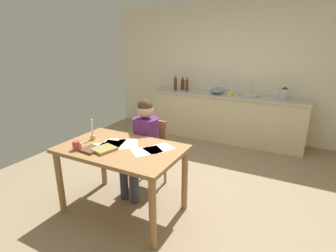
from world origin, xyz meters
TOP-DOWN VIEW (x-y plane):
  - ground_plane at (0.00, 0.00)m, footprint 5.20×5.20m
  - wall_back at (0.00, 2.60)m, footprint 5.20×0.12m
  - kitchen_counter at (0.00, 2.24)m, footprint 2.97×0.64m
  - dining_table at (-0.32, -0.60)m, footprint 1.31×0.82m
  - chair_at_table at (-0.37, 0.05)m, footprint 0.41×0.41m
  - person_seated at (-0.37, -0.10)m, footprint 0.33×0.60m
  - coffee_mug at (-0.69, -0.87)m, footprint 0.11×0.08m
  - candlestick at (-0.75, -0.56)m, footprint 0.06×0.06m
  - book_magazine at (-0.42, -0.76)m, footprint 0.24×0.26m
  - book_cookery at (-0.54, -0.82)m, footprint 0.21×0.20m
  - paper_letter at (-0.50, -0.66)m, footprint 0.35×0.36m
  - paper_bill at (-0.02, -0.56)m, footprint 0.35×0.36m
  - paper_envelope at (-0.46, -0.56)m, footprint 0.28×0.34m
  - paper_receipt at (-0.31, -0.49)m, footprint 0.34×0.36m
  - paper_notice at (-0.47, -0.62)m, footprint 0.27×0.33m
  - paper_flyer at (0.06, -0.44)m, footprint 0.33×0.36m
  - sink_unit at (0.44, 2.24)m, footprint 0.36×0.36m
  - bottle_oil at (-1.03, 2.16)m, footprint 0.07×0.07m
  - bottle_vinegar at (-0.93, 2.29)m, footprint 0.08×0.08m
  - bottle_wine_red at (-0.79, 2.19)m, footprint 0.06×0.06m
  - mixing_bowl at (-0.15, 2.18)m, footprint 0.27×0.27m
  - stovetop_kettle at (1.03, 2.24)m, footprint 0.18×0.18m
  - wine_glass_near_sink at (0.06, 2.39)m, footprint 0.07×0.07m
  - wine_glass_by_kettle at (-0.04, 2.39)m, footprint 0.07×0.07m
  - wine_glass_back_left at (-0.12, 2.39)m, footprint 0.07×0.07m
  - wine_glass_back_right at (-0.25, 2.39)m, footprint 0.07×0.07m
  - teacup_on_counter at (0.13, 2.09)m, footprint 0.12×0.09m

SIDE VIEW (x-z plane):
  - ground_plane at x=0.00m, z-range -0.04..0.00m
  - kitchen_counter at x=0.00m, z-range 0.00..0.90m
  - chair_at_table at x=-0.37m, z-range 0.06..0.93m
  - dining_table at x=-0.32m, z-range 0.27..1.05m
  - person_seated at x=-0.37m, z-range 0.08..1.28m
  - paper_letter at x=-0.50m, z-range 0.78..0.78m
  - paper_bill at x=-0.02m, z-range 0.78..0.78m
  - paper_envelope at x=-0.46m, z-range 0.78..0.78m
  - paper_receipt at x=-0.31m, z-range 0.78..0.78m
  - paper_notice at x=-0.47m, z-range 0.78..0.78m
  - paper_flyer at x=0.06m, z-range 0.78..0.78m
  - book_cookery at x=-0.54m, z-range 0.78..0.81m
  - book_magazine at x=-0.42m, z-range 0.78..0.81m
  - coffee_mug at x=-0.69m, z-range 0.78..0.88m
  - candlestick at x=-0.75m, z-range 0.73..0.97m
  - sink_unit at x=0.44m, z-range 0.80..1.04m
  - teacup_on_counter at x=0.13m, z-range 0.90..0.99m
  - mixing_bowl at x=-0.15m, z-range 0.90..1.02m
  - stovetop_kettle at x=1.03m, z-range 0.89..1.11m
  - wine_glass_near_sink at x=0.06m, z-range 0.93..1.09m
  - wine_glass_by_kettle at x=-0.04m, z-range 0.93..1.09m
  - wine_glass_back_left at x=-0.12m, z-range 0.93..1.09m
  - wine_glass_back_right at x=-0.25m, z-range 0.93..1.09m
  - bottle_vinegar at x=-0.93m, z-range 0.88..1.14m
  - bottle_wine_red at x=-0.79m, z-range 0.88..1.15m
  - bottle_oil at x=-1.03m, z-range 0.88..1.18m
  - wall_back at x=0.00m, z-range 0.00..2.60m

